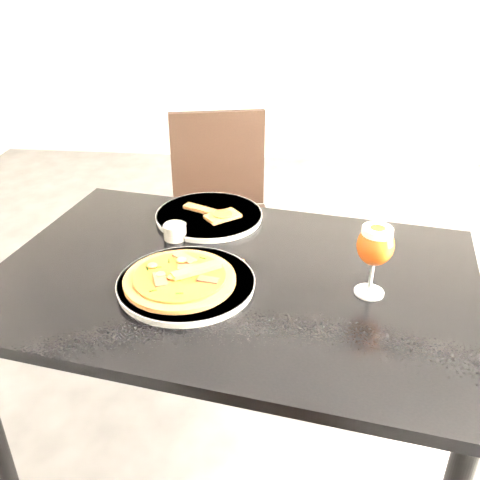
# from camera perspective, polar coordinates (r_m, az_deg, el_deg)

# --- Properties ---
(dining_table) EXTENTS (1.32, 0.99, 0.75)m
(dining_table) POSITION_cam_1_polar(r_m,az_deg,el_deg) (1.40, -0.70, -6.71)
(dining_table) COLOR black
(dining_table) RESTS_ON ground
(chair_far) EXTENTS (0.49, 0.49, 0.89)m
(chair_far) POSITION_cam_1_polar(r_m,az_deg,el_deg) (2.24, -1.98, 2.80)
(chair_far) COLOR black
(chair_far) RESTS_ON ground
(plate_main) EXTENTS (0.34, 0.34, 0.02)m
(plate_main) POSITION_cam_1_polar(r_m,az_deg,el_deg) (1.30, -5.76, -4.63)
(plate_main) COLOR white
(plate_main) RESTS_ON dining_table
(pizza) EXTENTS (0.27, 0.27, 0.03)m
(pizza) POSITION_cam_1_polar(r_m,az_deg,el_deg) (1.29, -6.41, -4.06)
(pizza) COLOR brown
(pizza) RESTS_ON plate_main
(plate_second) EXTENTS (0.38, 0.38, 0.02)m
(plate_second) POSITION_cam_1_polar(r_m,az_deg,el_deg) (1.62, -3.31, 2.57)
(plate_second) COLOR white
(plate_second) RESTS_ON dining_table
(crust_scraps) EXTENTS (0.19, 0.13, 0.01)m
(crust_scraps) POSITION_cam_1_polar(r_m,az_deg,el_deg) (1.60, -2.62, 2.83)
(crust_scraps) COLOR brown
(crust_scraps) RESTS_ON plate_second
(loose_crust) EXTENTS (0.11, 0.05, 0.01)m
(loose_crust) POSITION_cam_1_polar(r_m,az_deg,el_deg) (1.38, -1.70, -2.63)
(loose_crust) COLOR brown
(loose_crust) RESTS_ON dining_table
(sauce_cup) EXTENTS (0.06, 0.06, 0.04)m
(sauce_cup) POSITION_cam_1_polar(r_m,az_deg,el_deg) (1.51, -6.95, 0.96)
(sauce_cup) COLOR beige
(sauce_cup) RESTS_ON dining_table
(beer_glass) EXTENTS (0.09, 0.09, 0.18)m
(beer_glass) POSITION_cam_1_polar(r_m,az_deg,el_deg) (1.25, 14.25, -0.61)
(beer_glass) COLOR #AFB5B8
(beer_glass) RESTS_ON dining_table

